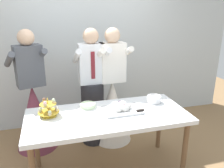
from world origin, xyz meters
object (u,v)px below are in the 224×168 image
dessert_table (108,120)px  person_guest (34,109)px  person_bride (112,103)px  person_groom (92,94)px  cupcake_stand (48,109)px  main_cake_tray (122,108)px  plate_stack (154,99)px  round_cake (88,106)px

dessert_table → person_guest: size_ratio=1.08×
person_bride → person_groom: bearing=177.9°
person_groom → person_guest: same height
person_groom → person_guest: (-0.80, 0.08, -0.16)m
cupcake_stand → person_guest: (-0.20, 0.66, -0.27)m
main_cake_tray → cupcake_stand: bearing=172.8°
cupcake_stand → plate_stack: size_ratio=1.27×
plate_stack → person_guest: size_ratio=0.11×
person_guest → round_cake: bearing=-41.7°
main_cake_tray → plate_stack: main_cake_tray is taller
main_cake_tray → person_groom: bearing=107.3°
person_bride → person_guest: (-1.09, 0.09, 0.00)m
cupcake_stand → person_guest: size_ratio=0.14×
cupcake_stand → person_groom: size_ratio=0.14×
plate_stack → person_groom: (-0.68, 0.54, -0.07)m
dessert_table → person_bride: person_bride is taller
round_cake → person_guest: size_ratio=0.14×
person_bride → dessert_table: bearing=-109.4°
main_cake_tray → round_cake: main_cake_tray is taller
round_cake → person_bride: (0.44, 0.48, -0.22)m
cupcake_stand → person_bride: 1.09m
main_cake_tray → person_bride: 0.72m
round_cake → cupcake_stand: bearing=-169.2°
main_cake_tray → person_guest: person_guest is taller
person_bride → main_cake_tray: bearing=-96.3°
cupcake_stand → dessert_table: bearing=-12.2°
person_bride → person_guest: size_ratio=1.00×
person_guest → person_groom: bearing=-6.0°
plate_stack → person_bride: size_ratio=0.11×
person_groom → person_guest: size_ratio=1.00×
round_cake → person_groom: 0.52m
person_groom → person_guest: bearing=174.0°
plate_stack → round_cake: size_ratio=0.76×
dessert_table → plate_stack: plate_stack is taller
dessert_table → person_groom: (-0.04, 0.72, 0.05)m
main_cake_tray → plate_stack: size_ratio=2.40×
round_cake → person_guest: person_guest is taller
cupcake_stand → main_cake_tray: cupcake_stand is taller
main_cake_tray → round_cake: size_ratio=1.81×
round_cake → person_guest: (-0.65, 0.58, -0.22)m
main_cake_tray → plate_stack: (0.46, 0.14, 0.00)m
plate_stack → person_groom: bearing=141.2°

